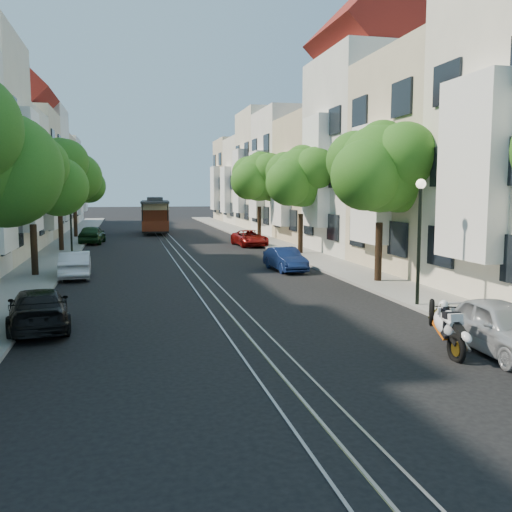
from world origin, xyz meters
TOP-DOWN VIEW (x-y plane):
  - ground at (0.00, 28.00)m, footprint 200.00×200.00m
  - sidewalk_east at (7.25, 28.00)m, footprint 2.50×80.00m
  - sidewalk_west at (-7.25, 28.00)m, footprint 2.50×80.00m
  - rail_left at (-0.55, 28.00)m, footprint 0.06×80.00m
  - rail_slot at (0.00, 28.00)m, footprint 0.06×80.00m
  - rail_right at (0.55, 28.00)m, footprint 0.06×80.00m
  - lane_line at (0.00, 28.00)m, footprint 0.08×80.00m
  - townhouses_east at (11.87, 27.91)m, footprint 7.75×72.00m
  - tree_e_b at (7.26, 8.98)m, footprint 4.93×4.08m
  - tree_e_c at (7.26, 19.98)m, footprint 4.84×3.99m
  - tree_e_d at (7.26, 30.98)m, footprint 5.01×4.16m
  - tree_w_b at (-7.14, 13.98)m, footprint 4.72×3.87m
  - tree_w_c at (-7.14, 24.98)m, footprint 5.13×4.28m
  - tree_w_d at (-7.14, 35.98)m, footprint 4.84×3.99m
  - lamp_east at (6.30, 4.00)m, footprint 0.32×0.32m
  - lamp_west at (-6.30, 22.00)m, footprint 0.32×0.32m
  - sportbike_rider at (4.20, -1.21)m, footprint 0.44×1.85m
  - cable_car at (-0.50, 39.90)m, footprint 2.85×7.94m
  - parked_car_e_near at (5.60, -1.38)m, footprint 1.71×3.87m
  - parked_car_e_mid at (4.40, 13.50)m, footprint 1.47×3.52m
  - parked_car_e_far at (5.35, 26.06)m, footprint 2.19×4.20m
  - parked_car_w_near at (-5.60, 3.66)m, footprint 2.17×4.19m
  - parked_car_w_mid at (-5.40, 13.41)m, footprint 1.44×3.74m
  - parked_car_w_far at (-5.60, 30.39)m, footprint 1.97×4.14m

SIDE VIEW (x-z plane):
  - ground at x=0.00m, z-range 0.00..0.00m
  - lane_line at x=0.00m, z-range 0.00..0.01m
  - rail_left at x=-0.55m, z-range 0.00..0.02m
  - rail_slot at x=0.00m, z-range 0.00..0.02m
  - rail_right at x=0.55m, z-range 0.00..0.02m
  - sidewalk_east at x=7.25m, z-range 0.00..0.12m
  - sidewalk_west at x=-7.25m, z-range 0.00..0.12m
  - parked_car_e_far at x=5.35m, z-range 0.00..1.13m
  - parked_car_e_mid at x=4.40m, z-range 0.00..1.13m
  - parked_car_w_near at x=-5.60m, z-range 0.00..1.16m
  - parked_car_w_mid at x=-5.40m, z-range 0.00..1.22m
  - parked_car_e_near at x=5.60m, z-range 0.00..1.29m
  - parked_car_w_far at x=-5.60m, z-range 0.00..1.37m
  - sportbike_rider at x=4.20m, z-range 0.09..1.40m
  - cable_car at x=-0.50m, z-range 0.28..3.28m
  - lamp_east at x=6.30m, z-range 0.77..4.93m
  - lamp_west at x=-6.30m, z-range 0.77..4.93m
  - tree_w_b at x=-7.14m, z-range 1.26..7.53m
  - tree_e_c at x=7.26m, z-range 1.34..7.86m
  - tree_w_d at x=-7.14m, z-range 1.34..7.86m
  - tree_e_b at x=7.26m, z-range 1.39..8.07m
  - tree_e_d at x=7.26m, z-range 1.44..8.29m
  - tree_w_c at x=-7.14m, z-range 1.52..8.62m
  - townhouses_east at x=11.87m, z-range -0.82..11.18m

